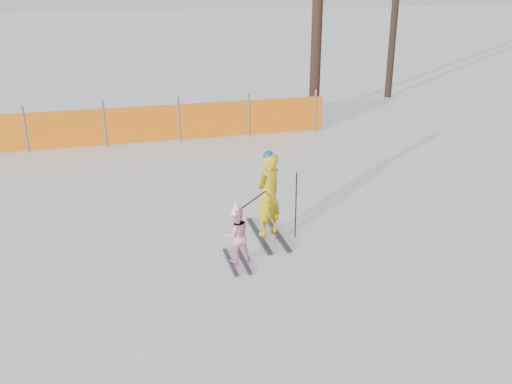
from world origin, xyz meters
TOP-DOWN VIEW (x-y plane):
  - ground at (0.00, 0.00)m, footprint 120.00×120.00m
  - adult at (0.31, 0.81)m, footprint 0.67×1.50m
  - child at (-0.46, -0.02)m, footprint 0.48×0.94m
  - ski_poles at (0.41, 0.52)m, footprint 1.16×0.67m
  - safety_fence at (-3.32, 7.27)m, footprint 14.25×0.06m
  - tree_trunks at (5.50, 9.78)m, footprint 4.02×2.38m

SIDE VIEW (x-z plane):
  - ground at x=0.00m, z-range 0.00..0.00m
  - child at x=-0.46m, z-range -0.05..1.07m
  - safety_fence at x=-3.32m, z-range -0.07..1.18m
  - ski_poles at x=0.41m, z-range 0.12..1.36m
  - adult at x=0.31m, z-range -0.01..1.60m
  - tree_trunks at x=5.50m, z-range -0.11..6.75m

